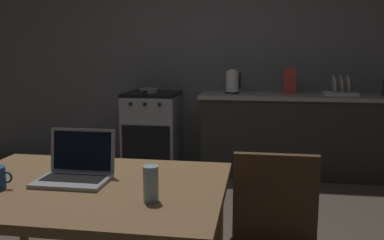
% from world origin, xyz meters
% --- Properties ---
extents(back_wall, '(6.40, 0.10, 2.66)m').
position_xyz_m(back_wall, '(0.30, 2.38, 1.33)').
color(back_wall, '#5C5C5D').
rests_on(back_wall, ground_plane).
extents(kitchen_counter, '(2.16, 0.64, 0.89)m').
position_xyz_m(kitchen_counter, '(1.15, 2.03, 0.45)').
color(kitchen_counter, '#282623').
rests_on(kitchen_counter, ground_plane).
extents(stove_oven, '(0.60, 0.62, 0.89)m').
position_xyz_m(stove_oven, '(-0.50, 2.03, 0.44)').
color(stove_oven, gray).
rests_on(stove_oven, ground_plane).
extents(dining_table, '(1.26, 0.92, 0.76)m').
position_xyz_m(dining_table, '(-0.07, -0.86, 0.69)').
color(dining_table, brown).
rests_on(dining_table, ground_plane).
extents(laptop, '(0.32, 0.25, 0.23)m').
position_xyz_m(laptop, '(-0.13, -0.81, 0.80)').
color(laptop, '#99999E').
rests_on(laptop, dining_table).
extents(electric_kettle, '(0.17, 0.15, 0.27)m').
position_xyz_m(electric_kettle, '(0.41, 2.03, 1.01)').
color(electric_kettle, black).
rests_on(electric_kettle, kitchen_counter).
extents(frying_pan, '(0.23, 0.40, 0.05)m').
position_xyz_m(frying_pan, '(-0.54, 2.00, 0.91)').
color(frying_pan, gray).
rests_on(frying_pan, stove_oven).
extents(drinking_glass, '(0.06, 0.06, 0.14)m').
position_xyz_m(drinking_glass, '(0.28, -1.01, 0.83)').
color(drinking_glass, '#99B7C6').
rests_on(drinking_glass, dining_table).
extents(cereal_box, '(0.13, 0.05, 0.29)m').
position_xyz_m(cereal_box, '(1.03, 2.05, 1.03)').
color(cereal_box, '#B2382D').
rests_on(cereal_box, kitchen_counter).
extents(dish_rack, '(0.34, 0.26, 0.21)m').
position_xyz_m(dish_rack, '(1.56, 2.03, 0.93)').
color(dish_rack, silver).
rests_on(dish_rack, kitchen_counter).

